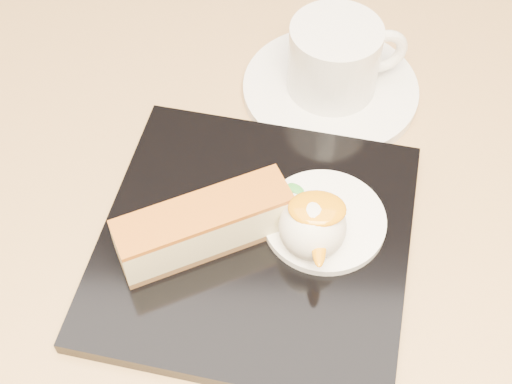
{
  "coord_description": "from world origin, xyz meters",
  "views": [
    {
      "loc": [
        0.07,
        -0.33,
        1.16
      ],
      "look_at": [
        0.05,
        -0.03,
        0.76
      ],
      "focal_mm": 50.0,
      "sensor_mm": 36.0,
      "label": 1
    }
  ],
  "objects_px": {
    "table": "(203,284)",
    "dessert_plate": "(255,242)",
    "saucer": "(330,89)",
    "coffee_cup": "(336,57)",
    "cheesecake": "(204,226)",
    "ice_cream_scoop": "(312,227)"
  },
  "relations": [
    {
      "from": "table",
      "to": "ice_cream_scoop",
      "type": "relative_size",
      "value": 16.95
    },
    {
      "from": "cheesecake",
      "to": "ice_cream_scoop",
      "type": "xyz_separation_m",
      "value": [
        0.08,
        0.0,
        0.0
      ]
    },
    {
      "from": "ice_cream_scoop",
      "to": "saucer",
      "type": "bearing_deg",
      "value": 83.84
    },
    {
      "from": "saucer",
      "to": "table",
      "type": "bearing_deg",
      "value": -136.2
    },
    {
      "from": "table",
      "to": "saucer",
      "type": "distance_m",
      "value": 0.22
    },
    {
      "from": "cheesecake",
      "to": "coffee_cup",
      "type": "bearing_deg",
      "value": 34.22
    },
    {
      "from": "cheesecake",
      "to": "saucer",
      "type": "distance_m",
      "value": 0.19
    },
    {
      "from": "dessert_plate",
      "to": "ice_cream_scoop",
      "type": "relative_size",
      "value": 4.66
    },
    {
      "from": "dessert_plate",
      "to": "saucer",
      "type": "relative_size",
      "value": 1.47
    },
    {
      "from": "cheesecake",
      "to": "coffee_cup",
      "type": "height_order",
      "value": "coffee_cup"
    },
    {
      "from": "table",
      "to": "coffee_cup",
      "type": "bearing_deg",
      "value": 43.44
    },
    {
      "from": "table",
      "to": "dessert_plate",
      "type": "bearing_deg",
      "value": -45.74
    },
    {
      "from": "cheesecake",
      "to": "saucer",
      "type": "bearing_deg",
      "value": 34.64
    },
    {
      "from": "cheesecake",
      "to": "ice_cream_scoop",
      "type": "relative_size",
      "value": 2.66
    },
    {
      "from": "coffee_cup",
      "to": "cheesecake",
      "type": "bearing_deg",
      "value": -133.9
    },
    {
      "from": "cheesecake",
      "to": "saucer",
      "type": "relative_size",
      "value": 0.84
    },
    {
      "from": "dessert_plate",
      "to": "saucer",
      "type": "distance_m",
      "value": 0.17
    },
    {
      "from": "coffee_cup",
      "to": "saucer",
      "type": "bearing_deg",
      "value": -180.0
    },
    {
      "from": "cheesecake",
      "to": "ice_cream_scoop",
      "type": "distance_m",
      "value": 0.08
    },
    {
      "from": "saucer",
      "to": "ice_cream_scoop",
      "type": "bearing_deg",
      "value": -96.16
    },
    {
      "from": "table",
      "to": "saucer",
      "type": "relative_size",
      "value": 5.33
    },
    {
      "from": "saucer",
      "to": "coffee_cup",
      "type": "bearing_deg",
      "value": 13.98
    }
  ]
}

